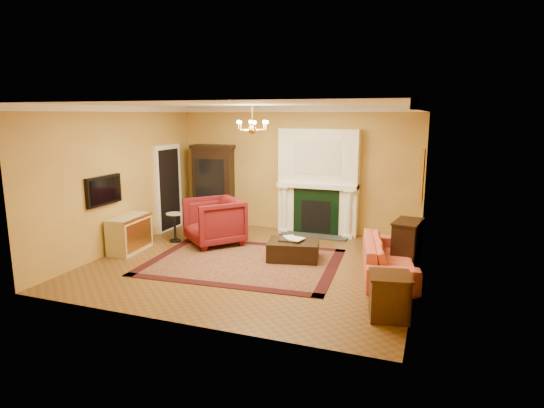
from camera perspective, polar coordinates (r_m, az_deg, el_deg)
The scene contains 26 objects.
floor at distance 8.89m, azimuth -2.33°, elevation -7.44°, with size 6.00×5.50×0.02m, color brown.
ceiling at distance 8.43m, azimuth -2.50°, elevation 12.40°, with size 6.00×5.50×0.02m, color white.
wall_back at distance 11.11m, azimuth 3.05°, elevation 4.31°, with size 6.00×0.02×3.00m, color gold.
wall_front at distance 6.12m, azimuth -12.34°, elevation -1.65°, with size 6.00×0.02×3.00m, color gold.
wall_left at distance 10.07m, azimuth -18.48°, elevation 3.02°, with size 0.02×5.50×3.00m, color gold.
wall_right at distance 7.90m, azimuth 18.21°, elevation 0.93°, with size 0.02×5.50×3.00m, color gold.
fireplace at distance 10.81m, azimuth 5.79°, elevation 2.44°, with size 1.90×0.70×2.50m.
crown_molding at distance 9.32m, azimuth -0.19°, elevation 11.87°, with size 6.00×5.50×0.12m.
doorway at distance 11.46m, azimuth -12.86°, elevation 1.96°, with size 0.08×1.05×2.10m.
tv_panel at distance 9.59m, azimuth -20.34°, elevation 1.61°, with size 0.09×0.95×0.58m.
gilt_mirror at distance 9.26m, azimuth 18.33°, elevation 3.30°, with size 0.06×0.76×1.05m.
chandelier at distance 8.43m, azimuth -2.47°, elevation 9.67°, with size 0.63×0.55×0.53m.
oriental_rug at distance 8.93m, azimuth -3.60°, elevation -7.26°, with size 3.62×2.71×0.01m, color #3E0D0D.
china_cabinet at distance 11.73m, azimuth -7.30°, elevation 2.09°, with size 0.99×0.45×1.98m, color black.
wingback_armchair at distance 10.06m, azimuth -7.28°, elevation -1.91°, with size 1.10×1.03×1.13m, color maroon.
pedestal_table at distance 10.45m, azimuth -12.10°, elevation -2.61°, with size 0.37×0.37×0.66m.
commode at distance 9.97m, azimuth -17.45°, elevation -3.59°, with size 0.48×1.01×0.75m, color beige.
coral_sofa at distance 8.40m, azimuth 14.47°, elevation -5.79°, with size 2.19×0.64×0.85m, color #DC6645.
end_table at distance 6.71m, azimuth 14.52°, elevation -11.28°, with size 0.53×0.53×0.61m, color #3D2110.
console_table at distance 9.04m, azimuth 16.55°, elevation -4.78°, with size 0.43×0.74×0.83m, color black.
leather_ottoman at distance 9.02m, azimuth 2.69°, elevation -5.79°, with size 0.98×0.71×0.37m, color black.
ottoman_tray at distance 9.00m, azimuth 2.33°, elevation -4.51°, with size 0.42×0.32×0.03m, color black.
book_a at distance 8.99m, azimuth 1.62°, elevation -3.46°, with size 0.22×0.03×0.30m, color gray.
book_b at distance 8.96m, azimuth 2.51°, elevation -3.43°, with size 0.23×0.02×0.32m, color gray.
topiary_left at distance 10.87m, azimuth 3.12°, elevation 4.03°, with size 0.17×0.17×0.45m.
topiary_right at distance 10.59m, azimuth 8.98°, elevation 3.82°, with size 0.18×0.18×0.48m.
Camera 1 is at (3.23, -7.78, 2.84)m, focal length 30.00 mm.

